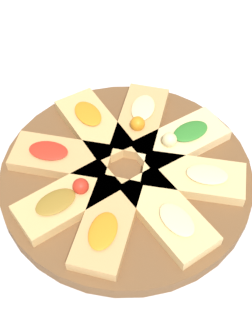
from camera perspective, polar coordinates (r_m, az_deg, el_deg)
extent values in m
plane|color=silver|center=(0.80, 0.00, -1.52)|extent=(3.00, 3.00, 0.00)
cylinder|color=brown|center=(0.79, 0.00, -0.99)|extent=(0.42, 0.42, 0.02)
cube|color=#E5C689|center=(0.82, 6.63, 3.29)|extent=(0.15, 0.18, 0.02)
ellipsoid|color=#2D7A28|center=(0.82, 7.88, 4.48)|extent=(0.07, 0.08, 0.01)
sphere|color=beige|center=(0.80, 5.31, 3.43)|extent=(0.03, 0.03, 0.03)
cube|color=tan|center=(0.85, 1.76, 5.78)|extent=(0.11, 0.18, 0.02)
ellipsoid|color=beige|center=(0.85, 2.08, 7.38)|extent=(0.06, 0.07, 0.01)
sphere|color=orange|center=(0.82, 1.42, 5.42)|extent=(0.03, 0.03, 0.03)
cube|color=tan|center=(0.84, -3.94, 5.14)|extent=(0.18, 0.15, 0.02)
ellipsoid|color=orange|center=(0.84, -4.66, 6.64)|extent=(0.08, 0.07, 0.01)
cube|color=tan|center=(0.80, -7.90, 1.27)|extent=(0.18, 0.12, 0.02)
ellipsoid|color=red|center=(0.79, -9.44, 2.12)|extent=(0.08, 0.06, 0.01)
cube|color=tan|center=(0.74, -7.07, -3.93)|extent=(0.14, 0.18, 0.02)
ellipsoid|color=olive|center=(0.73, -8.57, -4.10)|extent=(0.07, 0.08, 0.01)
sphere|color=red|center=(0.73, -5.54, -2.23)|extent=(0.03, 0.03, 0.03)
cube|color=tan|center=(0.71, -2.30, -6.83)|extent=(0.11, 0.18, 0.02)
ellipsoid|color=orange|center=(0.69, -2.82, -7.66)|extent=(0.05, 0.07, 0.01)
cube|color=#DBB775|center=(0.73, 5.11, -5.69)|extent=(0.18, 0.14, 0.02)
ellipsoid|color=beige|center=(0.71, 6.23, -6.25)|extent=(0.08, 0.07, 0.01)
cube|color=#DBB775|center=(0.77, 8.21, -1.14)|extent=(0.18, 0.12, 0.02)
ellipsoid|color=beige|center=(0.76, 9.87, -0.75)|extent=(0.08, 0.06, 0.01)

